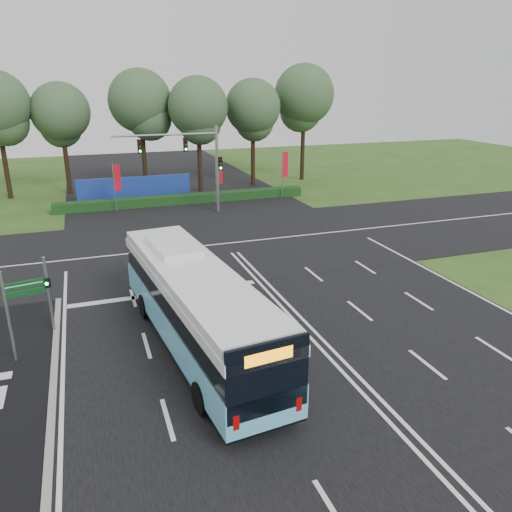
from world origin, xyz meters
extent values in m
plane|color=#2E511B|center=(0.00, 0.00, 0.00)|extent=(120.00, 120.00, 0.00)
cube|color=black|center=(0.00, 0.00, 0.02)|extent=(20.00, 120.00, 0.04)
cube|color=black|center=(0.00, 12.00, 0.03)|extent=(120.00, 14.00, 0.05)
cube|color=gray|center=(-10.10, -3.00, 0.06)|extent=(0.25, 18.00, 0.12)
cube|color=#63BBE7|center=(-4.66, -0.78, 1.15)|extent=(4.03, 13.05, 1.18)
cube|color=black|center=(-4.66, -0.78, 0.61)|extent=(3.99, 12.99, 0.32)
cube|color=black|center=(-4.66, -0.78, 2.22)|extent=(3.90, 12.85, 1.02)
cube|color=white|center=(-4.66, -0.78, 2.86)|extent=(4.03, 13.05, 0.37)
cube|color=white|center=(-4.66, -0.78, 3.23)|extent=(3.92, 12.54, 0.37)
cube|color=white|center=(-4.95, 1.88, 3.55)|extent=(2.04, 3.37, 0.27)
cube|color=black|center=(-3.99, -7.11, 2.27)|extent=(2.59, 0.40, 2.35)
cube|color=orange|center=(-3.98, -7.15, 3.02)|extent=(1.50, 0.22, 0.37)
cylinder|color=black|center=(-6.30, 2.70, 0.56)|extent=(0.42, 1.14, 1.11)
cylinder|color=black|center=(-3.80, 2.97, 0.56)|extent=(0.42, 1.14, 1.11)
cylinder|color=black|center=(-5.48, -4.96, 0.56)|extent=(0.42, 1.14, 1.11)
cylinder|color=black|center=(-2.98, -4.69, 0.56)|extent=(0.42, 1.14, 1.11)
cylinder|color=gray|center=(-10.20, 2.61, 1.71)|extent=(0.14, 0.14, 3.41)
cube|color=black|center=(-10.20, 2.43, 2.34)|extent=(0.31, 0.25, 0.39)
sphere|color=#19F233|center=(-10.20, 2.33, 2.34)|extent=(0.14, 0.14, 0.14)
cylinder|color=gray|center=(-11.51, 0.44, 1.87)|extent=(0.11, 0.11, 3.73)
cube|color=#0B4218|center=(-10.82, 0.58, 3.08)|extent=(1.38, 0.33, 0.28)
cube|color=#0B4218|center=(-10.82, 0.58, 2.75)|extent=(1.38, 0.33, 0.21)
cube|color=white|center=(-10.82, 0.54, 3.08)|extent=(1.28, 0.27, 0.04)
cylinder|color=gray|center=(-5.95, 23.33, 2.01)|extent=(0.06, 0.06, 4.03)
cube|color=red|center=(-5.66, 23.27, 2.86)|extent=(0.53, 0.15, 2.15)
cylinder|color=gray|center=(2.57, 23.22, 2.09)|extent=(0.06, 0.06, 4.17)
cube|color=red|center=(2.86, 23.11, 2.97)|extent=(0.53, 0.24, 2.23)
cylinder|color=gray|center=(8.96, 23.67, 2.17)|extent=(0.07, 0.07, 4.34)
cube|color=red|center=(9.27, 23.72, 3.08)|extent=(0.58, 0.13, 2.31)
cylinder|color=gray|center=(2.00, 20.50, 3.50)|extent=(0.24, 0.24, 7.00)
cylinder|color=gray|center=(-2.00, 20.50, 6.40)|extent=(8.00, 0.16, 0.16)
cube|color=black|center=(-0.50, 20.50, 5.60)|extent=(0.32, 0.28, 1.05)
cube|color=black|center=(-4.00, 20.50, 5.60)|extent=(0.32, 0.28, 1.05)
cube|color=black|center=(2.25, 20.50, 4.00)|extent=(0.32, 0.28, 1.05)
cube|color=#143714|center=(0.00, 24.50, 0.40)|extent=(22.00, 1.20, 0.80)
cube|color=navy|center=(-4.00, 27.00, 1.10)|extent=(10.00, 0.30, 2.20)
cylinder|color=black|center=(-14.81, 31.91, 3.98)|extent=(0.44, 0.44, 7.95)
cylinder|color=black|center=(-9.60, 32.27, 3.62)|extent=(0.44, 0.44, 7.24)
sphere|color=#3B5A35|center=(-9.60, 32.27, 7.63)|extent=(5.34, 5.34, 5.34)
cylinder|color=black|center=(-2.40, 31.75, 4.04)|extent=(0.44, 0.44, 8.09)
sphere|color=#3B5A35|center=(-2.40, 31.75, 8.51)|extent=(5.96, 5.96, 5.96)
cylinder|color=black|center=(2.53, 29.03, 3.81)|extent=(0.44, 0.44, 7.62)
sphere|color=#3B5A35|center=(2.53, 29.03, 8.02)|extent=(5.61, 5.61, 5.61)
cylinder|color=black|center=(8.45, 30.42, 3.74)|extent=(0.44, 0.44, 7.47)
sphere|color=#3B5A35|center=(8.45, 30.42, 7.86)|extent=(5.50, 5.50, 5.50)
cylinder|color=black|center=(14.58, 31.69, 4.26)|extent=(0.44, 0.44, 8.51)
sphere|color=#3B5A35|center=(14.58, 31.69, 8.96)|extent=(6.27, 6.27, 6.27)
camera|label=1|loc=(-8.32, -18.47, 10.21)|focal=35.00mm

